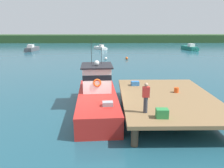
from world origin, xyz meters
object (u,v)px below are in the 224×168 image
(moored_boat_outer_mooring, at_px, (101,48))
(moored_boat_off_the_point, at_px, (32,49))
(main_fishing_boat, at_px, (97,95))
(crate_stack_mid_dock, at_px, (135,83))
(bait_bucket, at_px, (176,90))
(deckhand_by_the_boat, at_px, (146,97))
(mooring_buoy_spare_mooring, at_px, (127,58))
(mooring_buoy_inshore, at_px, (106,58))
(crate_single_by_cleat, at_px, (162,113))
(moored_boat_far_left, at_px, (190,48))

(moored_boat_outer_mooring, xyz_separation_m, moored_boat_off_the_point, (-15.15, -3.13, 0.11))
(moored_boat_outer_mooring, bearing_deg, main_fishing_boat, -88.35)
(crate_stack_mid_dock, bearing_deg, bait_bucket, -35.75)
(deckhand_by_the_boat, distance_m, moored_boat_outer_mooring, 42.53)
(moored_boat_off_the_point, bearing_deg, mooring_buoy_spare_mooring, -32.42)
(deckhand_by_the_boat, relative_size, mooring_buoy_spare_mooring, 3.59)
(main_fishing_boat, xyz_separation_m, mooring_buoy_spare_mooring, (3.82, 22.72, -0.78))
(deckhand_by_the_boat, bearing_deg, mooring_buoy_inshore, 95.29)
(crate_single_by_cleat, xyz_separation_m, mooring_buoy_inshore, (-3.15, 26.92, -1.20))
(mooring_buoy_inshore, bearing_deg, bait_bucket, -77.21)
(moored_boat_outer_mooring, distance_m, moored_boat_far_left, 20.66)
(crate_stack_mid_dock, xyz_separation_m, mooring_buoy_inshore, (-2.51, 20.73, -1.13))
(crate_single_by_cleat, height_order, mooring_buoy_spare_mooring, crate_single_by_cleat)
(moored_boat_off_the_point, bearing_deg, main_fishing_boat, -65.37)
(crate_single_by_cleat, height_order, bait_bucket, crate_single_by_cleat)
(crate_stack_mid_dock, xyz_separation_m, moored_boat_off_the_point, (-19.07, 33.70, -0.86))
(bait_bucket, relative_size, mooring_buoy_spare_mooring, 0.75)
(main_fishing_boat, distance_m, bait_bucket, 5.45)
(moored_boat_outer_mooring, bearing_deg, bait_bucket, -80.41)
(bait_bucket, bearing_deg, moored_boat_outer_mooring, 99.59)
(deckhand_by_the_boat, distance_m, mooring_buoy_spare_mooring, 26.54)
(bait_bucket, height_order, mooring_buoy_spare_mooring, bait_bucket)
(crate_single_by_cleat, xyz_separation_m, mooring_buoy_spare_mooring, (0.37, 27.15, -1.21))
(moored_boat_outer_mooring, bearing_deg, mooring_buoy_spare_mooring, -72.75)
(crate_single_by_cleat, height_order, mooring_buoy_inshore, crate_single_by_cleat)
(bait_bucket, distance_m, mooring_buoy_spare_mooring, 22.93)
(deckhand_by_the_boat, distance_m, mooring_buoy_inshore, 26.40)
(moored_boat_off_the_point, bearing_deg, crate_stack_mid_dock, -60.50)
(bait_bucket, distance_m, mooring_buoy_inshore, 23.22)
(main_fishing_boat, xyz_separation_m, mooring_buoy_inshore, (0.30, 22.50, -0.77))
(moored_boat_off_the_point, distance_m, mooring_buoy_inshore, 21.04)
(bait_bucket, relative_size, moored_boat_outer_mooring, 0.08)
(bait_bucket, relative_size, deckhand_by_the_boat, 0.21)
(moored_boat_outer_mooring, xyz_separation_m, moored_boat_far_left, (20.58, -1.77, 0.12))
(crate_single_by_cleat, bearing_deg, moored_boat_outer_mooring, 96.05)
(mooring_buoy_spare_mooring, bearing_deg, crate_single_by_cleat, -90.78)
(crate_single_by_cleat, relative_size, crate_stack_mid_dock, 1.00)
(crate_single_by_cleat, bearing_deg, deckhand_by_the_boat, 136.04)
(moored_boat_far_left, bearing_deg, main_fishing_boat, -117.86)
(moored_boat_outer_mooring, height_order, moored_boat_off_the_point, moored_boat_off_the_point)
(main_fishing_boat, relative_size, bait_bucket, 29.11)
(moored_boat_outer_mooring, distance_m, mooring_buoy_inshore, 16.16)
(crate_stack_mid_dock, relative_size, mooring_buoy_spare_mooring, 1.32)
(deckhand_by_the_boat, bearing_deg, moored_boat_outer_mooring, 95.18)
(bait_bucket, height_order, moored_boat_off_the_point, bait_bucket)
(crate_single_by_cleat, distance_m, mooring_buoy_spare_mooring, 27.18)
(deckhand_by_the_boat, bearing_deg, bait_bucket, 53.12)
(moored_boat_off_the_point, bearing_deg, bait_bucket, -58.64)
(moored_boat_outer_mooring, bearing_deg, mooring_buoy_inshore, -85.00)
(crate_single_by_cleat, bearing_deg, moored_boat_far_left, 68.77)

